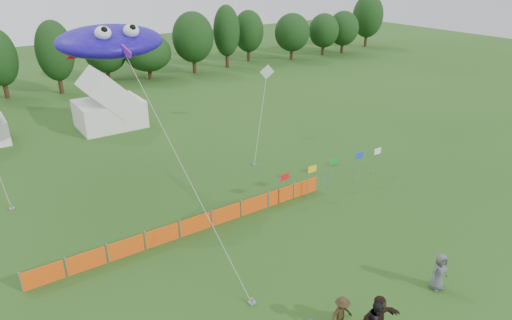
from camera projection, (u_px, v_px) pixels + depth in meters
ground at (335, 317)px, 19.62m from camera, size 160.00×160.00×0.00m
treeline at (77, 53)px, 52.66m from camera, size 104.57×8.78×8.36m
tent_right at (109, 105)px, 41.11m from camera, size 5.70×4.56×4.02m
barrier_fence at (195, 224)px, 25.51m from camera, size 17.90×0.06×1.00m
flag_row at (332, 169)px, 30.05m from camera, size 8.73×0.58×2.18m
spectator_c at (342, 315)px, 18.56m from camera, size 1.10×0.64×1.68m
spectator_e at (439, 272)px, 20.95m from camera, size 0.99×0.72×1.88m
spectator_f at (378, 316)px, 18.31m from camera, size 1.86×0.95×1.92m
stingray_kite at (109, 40)px, 27.50m from camera, size 7.06×23.19×10.81m
small_kite_white at (264, 92)px, 38.06m from camera, size 6.30×6.41×5.84m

